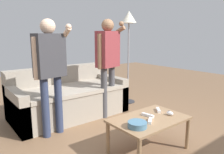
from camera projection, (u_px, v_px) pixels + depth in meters
couch at (68, 98)px, 3.64m from camera, size 1.84×0.95×0.79m
coffee_table at (149, 122)px, 2.46m from camera, size 0.88×0.56×0.40m
snack_bowl at (137, 125)px, 2.21m from camera, size 0.20×0.20×0.06m
game_remote_nunchuk at (170, 113)px, 2.54m from camera, size 0.06×0.09×0.05m
floor_lamp at (129, 26)px, 4.09m from camera, size 0.29×0.29×1.78m
player_left at (50, 64)px, 2.77m from camera, size 0.48×0.31×1.54m
player_right at (108, 56)px, 3.46m from camera, size 0.50×0.30×1.59m
game_remote_wand_near at (158, 110)px, 2.68m from camera, size 0.13×0.14×0.03m
game_remote_wand_far at (148, 115)px, 2.51m from camera, size 0.07×0.16×0.03m
game_remote_wand_spare at (150, 121)px, 2.35m from camera, size 0.14×0.12×0.03m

